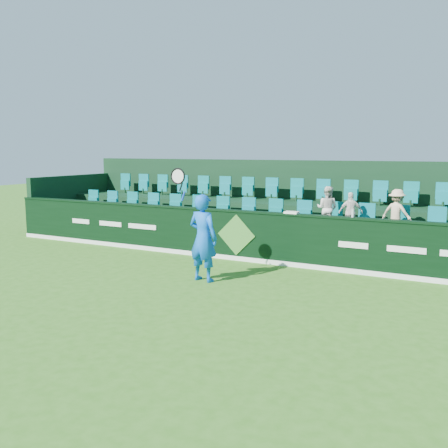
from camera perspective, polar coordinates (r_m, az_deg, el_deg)
The scene contains 13 objects.
ground at distance 10.18m, azimuth -8.45°, elevation -8.41°, with size 60.00×60.00×0.00m, color #306718.
sponsor_hoarding at distance 13.37m, azimuth 1.63°, elevation -1.29°, with size 16.00×0.25×1.35m.
stand_tier_front at distance 14.40m, azimuth 3.55°, elevation -1.70°, with size 16.00×2.00×0.80m, color black.
stand_tier_back at distance 16.09m, azimuth 6.33°, elevation 0.24°, with size 16.00×1.80×1.30m, color black.
stand_rear at distance 16.44m, azimuth 6.93°, elevation 2.40°, with size 16.00×4.10×2.60m.
seat_row_front at distance 14.66m, azimuth 4.21°, elevation 1.24°, with size 13.50×0.50×0.60m, color #097070.
seat_row_back at distance 16.27m, azimuth 6.77°, elevation 3.69°, with size 13.50×0.50×0.60m, color #097070.
tennis_player at distance 11.19m, azimuth -2.43°, elevation -1.53°, with size 1.22×0.55×2.60m.
spectator_left at distance 13.57m, azimuth 11.70°, elevation 1.75°, with size 0.58×0.45×1.19m, color silver.
spectator_middle at distance 13.42m, azimuth 14.28°, elevation 1.30°, with size 0.62×0.26×1.05m, color silver.
spectator_right at distance 13.20m, azimuth 19.12°, elevation 1.24°, with size 0.76×0.44×1.17m, color beige.
towel at distance 12.69m, azimuth 7.73°, elevation 1.32°, with size 0.35×0.23×0.05m, color white.
drinks_bottle at distance 12.25m, azimuth 14.50°, elevation 1.20°, with size 0.06×0.06×0.20m, color silver.
Camera 1 is at (5.79, -7.84, 2.94)m, focal length 40.00 mm.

